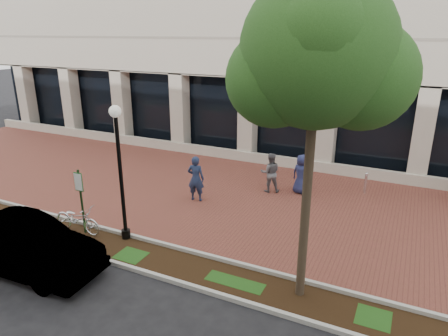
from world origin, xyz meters
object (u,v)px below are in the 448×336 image
at_px(locked_bicycle, 78,219).
at_px(bollard, 366,183).
at_px(pedestrian_right, 301,174).
at_px(lamppost, 120,167).
at_px(pedestrian_mid, 270,173).
at_px(sedan_near_curb, 24,246).
at_px(street_tree, 319,62).
at_px(parking_sign, 80,193).
at_px(pedestrian_left, 196,179).

bearing_deg(locked_bicycle, bollard, -47.32).
bearing_deg(pedestrian_right, lamppost, 73.79).
bearing_deg(pedestrian_mid, sedan_near_curb, 39.66).
height_order(street_tree, bollard, street_tree).
bearing_deg(lamppost, parking_sign, -167.38).
bearing_deg(pedestrian_right, sedan_near_curb, 75.58).
xyz_separation_m(street_tree, pedestrian_mid, (-3.03, 6.11, -4.88)).
height_order(pedestrian_mid, sedan_near_curb, pedestrian_mid).
height_order(lamppost, street_tree, street_tree).
distance_m(lamppost, sedan_near_curb, 3.39).
xyz_separation_m(pedestrian_right, bollard, (2.40, 1.14, -0.36)).
xyz_separation_m(pedestrian_left, pedestrian_right, (3.48, 2.51, -0.09)).
xyz_separation_m(street_tree, pedestrian_left, (-5.33, 4.00, -4.80)).
bearing_deg(pedestrian_left, lamppost, 71.57).
distance_m(lamppost, locked_bicycle, 2.60).
height_order(pedestrian_left, pedestrian_right, pedestrian_left).
xyz_separation_m(parking_sign, lamppost, (1.44, 0.32, 1.01)).
relative_size(parking_sign, pedestrian_mid, 1.33).
bearing_deg(pedestrian_right, bollard, -137.66).
bearing_deg(sedan_near_curb, pedestrian_mid, -29.67).
relative_size(lamppost, locked_bicycle, 2.37).
xyz_separation_m(parking_sign, street_tree, (7.31, -0.04, 4.28)).
bearing_deg(street_tree, pedestrian_left, 143.13).
xyz_separation_m(pedestrian_mid, sedan_near_curb, (-4.17, -8.37, -0.08)).
bearing_deg(locked_bicycle, street_tree, -90.73).
bearing_deg(sedan_near_curb, locked_bicycle, 5.46).
relative_size(locked_bicycle, pedestrian_right, 1.10).
bearing_deg(sedan_near_curb, bollard, -41.24).
distance_m(lamppost, pedestrian_mid, 6.60).
bearing_deg(bollard, pedestrian_mid, -156.81).
xyz_separation_m(pedestrian_mid, bollard, (3.58, 1.53, -0.37)).
relative_size(pedestrian_left, pedestrian_right, 1.10).
bearing_deg(parking_sign, pedestrian_mid, 54.60).
relative_size(locked_bicycle, pedestrian_mid, 1.09).
bearing_deg(pedestrian_mid, parking_sign, 30.98).
distance_m(pedestrian_left, pedestrian_right, 4.29).
bearing_deg(pedestrian_mid, lamppost, 39.87).
xyz_separation_m(pedestrian_left, bollard, (5.88, 3.64, -0.45)).
xyz_separation_m(locked_bicycle, sedan_near_curb, (0.35, -2.27, 0.27)).
distance_m(parking_sign, lamppost, 1.78).
bearing_deg(bollard, lamppost, -131.39).
bearing_deg(locked_bicycle, sedan_near_curb, -171.98).
height_order(pedestrian_left, sedan_near_curb, pedestrian_left).
height_order(locked_bicycle, pedestrian_right, pedestrian_right).
relative_size(pedestrian_mid, pedestrian_right, 1.01).
height_order(parking_sign, bollard, parking_sign).
relative_size(pedestrian_right, bollard, 1.83).
relative_size(locked_bicycle, sedan_near_curb, 0.40).
bearing_deg(pedestrian_right, locked_bicycle, 65.72).
bearing_deg(lamppost, locked_bicycle, -168.21).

